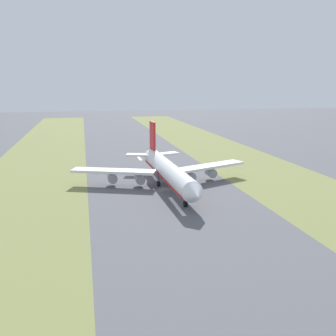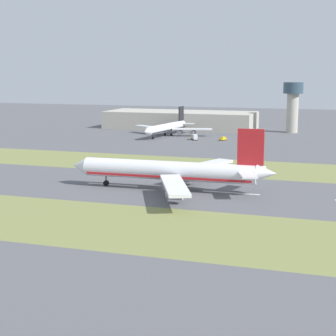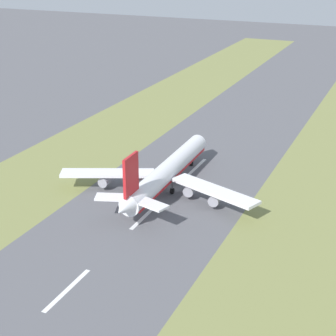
{
  "view_description": "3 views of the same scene",
  "coord_description": "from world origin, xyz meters",
  "px_view_note": "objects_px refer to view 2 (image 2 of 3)",
  "views": [
    {
      "loc": [
        25.36,
        124.93,
        34.56
      ],
      "look_at": [
        -1.73,
        -0.81,
        7.0
      ],
      "focal_mm": 42.0,
      "sensor_mm": 36.0,
      "label": 1
    },
    {
      "loc": [
        -167.52,
        -55.43,
        37.35
      ],
      "look_at": [
        -1.73,
        -0.81,
        7.0
      ],
      "focal_mm": 60.0,
      "sensor_mm": 36.0,
      "label": 2
    },
    {
      "loc": [
        63.28,
        -148.76,
        72.04
      ],
      "look_at": [
        -1.73,
        -0.81,
        7.0
      ],
      "focal_mm": 60.0,
      "sensor_mm": 36.0,
      "label": 3
    }
  ],
  "objects_px": {
    "terminal_building": "(180,120)",
    "control_tower": "(293,102)",
    "airplane_parked_apron": "(167,128)",
    "service_truck": "(195,137)",
    "apron_car": "(223,139)",
    "airplane_main_jet": "(174,171)"
  },
  "relations": [
    {
      "from": "control_tower",
      "to": "airplane_parked_apron",
      "type": "height_order",
      "value": "control_tower"
    },
    {
      "from": "terminal_building",
      "to": "airplane_parked_apron",
      "type": "height_order",
      "value": "airplane_parked_apron"
    },
    {
      "from": "service_truck",
      "to": "apron_car",
      "type": "distance_m",
      "value": 15.51
    },
    {
      "from": "control_tower",
      "to": "airplane_parked_apron",
      "type": "distance_m",
      "value": 79.38
    },
    {
      "from": "airplane_parked_apron",
      "to": "service_truck",
      "type": "bearing_deg",
      "value": -124.62
    },
    {
      "from": "airplane_main_jet",
      "to": "terminal_building",
      "type": "bearing_deg",
      "value": 16.34
    },
    {
      "from": "airplane_main_jet",
      "to": "terminal_building",
      "type": "height_order",
      "value": "airplane_main_jet"
    },
    {
      "from": "terminal_building",
      "to": "airplane_parked_apron",
      "type": "distance_m",
      "value": 43.84
    },
    {
      "from": "control_tower",
      "to": "apron_car",
      "type": "bearing_deg",
      "value": 149.12
    },
    {
      "from": "airplane_main_jet",
      "to": "terminal_building",
      "type": "relative_size",
      "value": 0.69
    },
    {
      "from": "airplane_parked_apron",
      "to": "service_truck",
      "type": "xyz_separation_m",
      "value": [
        -13.97,
        -20.24,
        -3.1
      ]
    },
    {
      "from": "airplane_main_jet",
      "to": "service_truck",
      "type": "distance_m",
      "value": 131.14
    },
    {
      "from": "airplane_main_jet",
      "to": "service_truck",
      "type": "xyz_separation_m",
      "value": [
        127.88,
        28.75,
        -4.36
      ]
    },
    {
      "from": "airplane_main_jet",
      "to": "apron_car",
      "type": "xyz_separation_m",
      "value": [
        130.36,
        13.46,
        -5.02
      ]
    },
    {
      "from": "control_tower",
      "to": "service_truck",
      "type": "height_order",
      "value": "control_tower"
    },
    {
      "from": "terminal_building",
      "to": "control_tower",
      "type": "xyz_separation_m",
      "value": [
        -2.85,
        -72.08,
        13.25
      ]
    },
    {
      "from": "service_truck",
      "to": "airplane_parked_apron",
      "type": "bearing_deg",
      "value": 55.38
    },
    {
      "from": "airplane_parked_apron",
      "to": "apron_car",
      "type": "bearing_deg",
      "value": -107.91
    },
    {
      "from": "service_truck",
      "to": "control_tower",
      "type": "bearing_deg",
      "value": -40.39
    },
    {
      "from": "airplane_main_jet",
      "to": "airplane_parked_apron",
      "type": "distance_m",
      "value": 150.07
    },
    {
      "from": "control_tower",
      "to": "service_truck",
      "type": "distance_m",
      "value": 73.74
    },
    {
      "from": "service_truck",
      "to": "airplane_main_jet",
      "type": "bearing_deg",
      "value": -167.33
    }
  ]
}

